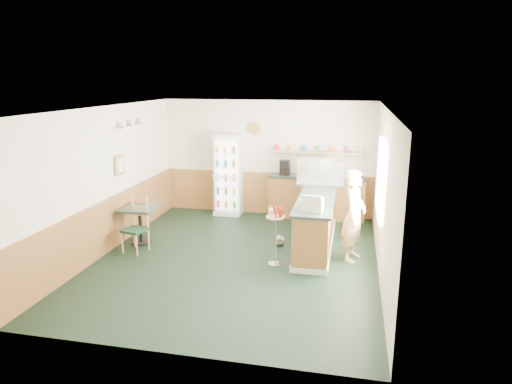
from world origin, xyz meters
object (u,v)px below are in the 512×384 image
(display_case, at_px, (321,172))
(cafe_table, at_px, (140,218))
(cash_register, at_px, (312,205))
(condiment_stand, at_px, (275,227))
(drinks_fridge, at_px, (228,175))
(cafe_chair, at_px, (136,222))
(shopkeeper, at_px, (354,216))

(display_case, distance_m, cafe_table, 3.78)
(display_case, distance_m, cash_register, 1.89)
(condiment_stand, bearing_deg, drinks_fridge, 119.75)
(cafe_table, bearing_deg, display_case, 23.23)
(drinks_fridge, relative_size, cafe_chair, 1.79)
(display_case, distance_m, cafe_chair, 3.83)
(condiment_stand, height_order, cafe_chair, cafe_chair)
(display_case, height_order, shopkeeper, shopkeeper)
(display_case, height_order, cafe_chair, display_case)
(shopkeeper, relative_size, cafe_chair, 1.54)
(display_case, height_order, cash_register, display_case)
(cash_register, relative_size, condiment_stand, 0.36)
(drinks_fridge, height_order, cash_register, drinks_fridge)
(display_case, bearing_deg, shopkeeper, -64.13)
(shopkeeper, distance_m, cafe_chair, 4.03)
(display_case, bearing_deg, cafe_chair, -151.21)
(condiment_stand, relative_size, cafe_chair, 0.96)
(cash_register, xyz_separation_m, shopkeeper, (0.70, 0.44, -0.28))
(drinks_fridge, relative_size, cafe_table, 2.58)
(condiment_stand, distance_m, cafe_table, 2.83)
(shopkeeper, bearing_deg, drinks_fridge, 65.55)
(drinks_fridge, distance_m, cash_register, 3.56)
(cafe_table, relative_size, cafe_chair, 0.69)
(drinks_fridge, bearing_deg, cafe_chair, -111.52)
(display_case, relative_size, cash_register, 2.63)
(condiment_stand, height_order, cafe_table, condiment_stand)
(display_case, height_order, condiment_stand, display_case)
(drinks_fridge, height_order, cafe_chair, drinks_fridge)
(condiment_stand, bearing_deg, display_case, 72.43)
(cash_register, xyz_separation_m, cafe_chair, (-3.30, 0.07, -0.55))
(display_case, relative_size, condiment_stand, 0.95)
(cafe_chair, bearing_deg, cafe_table, 119.87)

